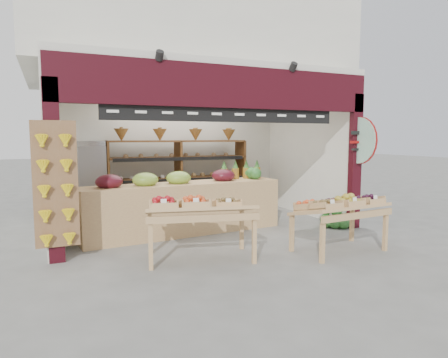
% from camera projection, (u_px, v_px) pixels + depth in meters
% --- Properties ---
extents(ground, '(60.00, 60.00, 0.00)m').
position_uv_depth(ground, '(207.00, 229.00, 7.89)').
color(ground, slate).
rests_on(ground, ground).
extents(shop_structure, '(6.36, 5.12, 5.40)m').
position_uv_depth(shop_structure, '(180.00, 43.00, 8.95)').
color(shop_structure, beige).
rests_on(shop_structure, ground).
extents(banana_board, '(0.60, 0.15, 1.80)m').
position_uv_depth(banana_board, '(56.00, 187.00, 5.61)').
color(banana_board, brown).
rests_on(banana_board, ground).
extents(gift_sign, '(0.04, 0.93, 0.92)m').
position_uv_depth(gift_sign, '(359.00, 141.00, 7.77)').
color(gift_sign, '#A7D2B7').
rests_on(gift_sign, ground).
extents(back_shelving, '(3.28, 0.54, 2.00)m').
position_uv_depth(back_shelving, '(178.00, 164.00, 9.31)').
color(back_shelving, brown).
rests_on(back_shelving, ground).
extents(refrigerator, '(0.78, 0.78, 1.73)m').
position_uv_depth(refrigerator, '(91.00, 181.00, 8.70)').
color(refrigerator, '#ACAEB3').
rests_on(refrigerator, ground).
extents(cardboard_stack, '(1.08, 0.85, 0.72)m').
position_uv_depth(cardboard_stack, '(94.00, 221.00, 7.43)').
color(cardboard_stack, beige).
rests_on(cardboard_stack, ground).
extents(mid_counter, '(3.89, 1.11, 1.19)m').
position_uv_depth(mid_counter, '(183.00, 206.00, 7.52)').
color(mid_counter, tan).
rests_on(mid_counter, ground).
extents(display_table_left, '(1.74, 1.21, 1.01)m').
position_uv_depth(display_table_left, '(193.00, 207.00, 5.91)').
color(display_table_left, tan).
rests_on(display_table_left, ground).
extents(display_table_right, '(1.52, 0.94, 0.94)m').
position_uv_depth(display_table_right, '(339.00, 206.00, 6.32)').
color(display_table_right, tan).
rests_on(display_table_right, ground).
extents(watermelon_pile, '(0.67, 0.64, 0.49)m').
position_uv_depth(watermelon_pile, '(335.00, 218.00, 8.10)').
color(watermelon_pile, '#17471B').
rests_on(watermelon_pile, ground).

